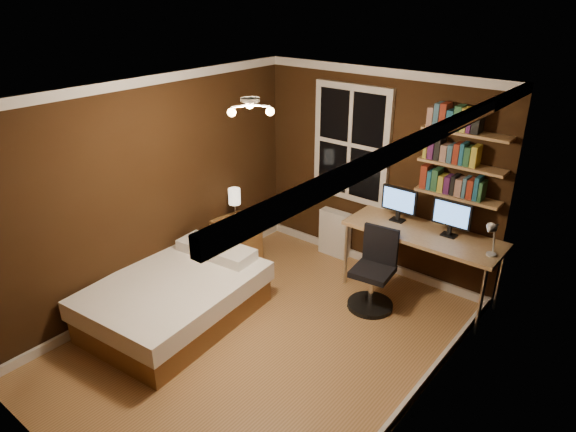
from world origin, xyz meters
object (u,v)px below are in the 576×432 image
Objects in this scene: radiator at (335,233)px; desk_lamp at (492,239)px; monitor_right at (451,219)px; nightstand at (237,242)px; office_chair at (373,279)px; desk at (423,237)px; bed at (177,298)px; bedside_lamp at (235,205)px; monitor_left at (399,204)px.

desk_lamp reaches higher than radiator.
radiator is at bearing 174.70° from monitor_right.
desk_lamp is (2.96, 0.61, 0.75)m from nightstand.
office_chair reaches higher than radiator.
monitor_right reaches higher than office_chair.
desk is at bearing 26.17° from nightstand.
desk is (1.81, 2.06, 0.50)m from bed.
desk_lamp is at bearing 31.13° from bed.
monitor_left is at bearing 24.81° from bedside_lamp.
bed is 2.16m from office_chair.
monitor_left is at bearing 180.00° from monitor_right.
nightstand is at bearing -168.44° from desk_lamp.
monitor_right is at bearing -5.30° from radiator.
monitor_right reaches higher than bed.
desk_lamp is at bearing 10.99° from office_chair.
monitor_right reaches higher than desk.
monitor_right is (0.26, 0.09, 0.27)m from desk.
radiator is at bearing 72.67° from bed.
desk reaches higher than nightstand.
monitor_right is at bearing 18.97° from bedside_lamp.
desk_lamp is at bearing 11.56° from bedside_lamp.
monitor_right is 0.57m from desk_lamp.
radiator is at bearing 48.81° from bedside_lamp.
monitor_left is 0.46× the size of office_chair.
office_chair is (1.02, -0.74, 0.03)m from radiator.
bedside_lamp is at bearing 100.77° from bed.
bed is 2.79m from desk.
desk is 0.73m from office_chair.
desk is 1.88× the size of office_chair.
desk_lamp reaches higher than office_chair.
radiator is (0.48, 2.29, 0.05)m from bed.
desk_lamp reaches higher than nightstand.
desk is (2.19, 0.75, -0.05)m from bedside_lamp.
radiator is at bearing 169.68° from desk_lamp.
desk_lamp is 1.33m from office_chair.
desk_lamp is at bearing 18.74° from nightstand.
radiator reaches higher than bed.
desk_lamp is (0.51, -0.23, 0.01)m from monitor_right.
desk is (2.19, 0.75, 0.47)m from nightstand.
monitor_left reaches higher than radiator.
monitor_left is at bearing 88.93° from office_chair.
bedside_lamp is 2.01m from monitor_left.
bed is 1.11× the size of desk.
bedside_lamp reaches higher than desk.
bed is 3.09× the size of radiator.
radiator is 2.25m from desk_lamp.
monitor_left is 0.97× the size of desk_lamp.
bed is 4.42× the size of desk_lamp.
desk is 4.09× the size of monitor_right.
bedside_lamp is at bearing -155.19° from monitor_left.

